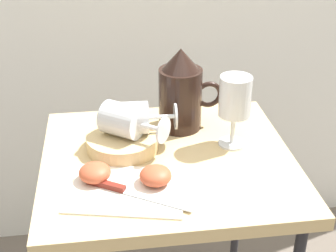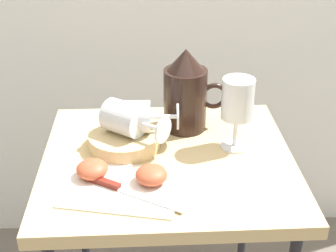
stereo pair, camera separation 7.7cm
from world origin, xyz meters
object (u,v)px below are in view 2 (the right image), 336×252
at_px(table, 168,184).
at_px(basket_tray, 124,140).
at_px(pitcher, 186,97).
at_px(wine_glass_tipped_far, 126,119).
at_px(apple_half_left, 92,169).
at_px(knife, 117,187).
at_px(wine_glass_tipped_near, 135,117).
at_px(wine_glass_upright, 237,103).
at_px(apple_half_right, 151,175).

bearing_deg(table, basket_tray, 152.77).
relative_size(pitcher, wine_glass_tipped_far, 1.26).
bearing_deg(wine_glass_tipped_far, apple_half_left, -118.85).
bearing_deg(knife, wine_glass_tipped_near, 78.66).
xyz_separation_m(apple_half_left, knife, (0.05, -0.05, -0.01)).
height_order(pitcher, wine_glass_tipped_far, pitcher).
bearing_deg(apple_half_left, table, 24.25).
height_order(pitcher, knife, pitcher).
relative_size(wine_glass_upright, apple_half_right, 2.58).
relative_size(pitcher, apple_half_left, 3.10).
bearing_deg(wine_glass_upright, table, -166.61).
xyz_separation_m(basket_tray, wine_glass_tipped_near, (0.03, 0.01, 0.06)).
distance_m(wine_glass_tipped_near, wine_glass_tipped_far, 0.02).
distance_m(table, wine_glass_tipped_near, 0.17).
bearing_deg(basket_tray, wine_glass_tipped_near, 21.26).
xyz_separation_m(wine_glass_upright, apple_half_right, (-0.20, -0.14, -0.09)).
height_order(wine_glass_upright, knife, wine_glass_upright).
bearing_deg(table, apple_half_right, -111.34).
height_order(table, pitcher, pitcher).
bearing_deg(pitcher, basket_tray, -149.43).
bearing_deg(wine_glass_tipped_far, basket_tray, -162.65).
xyz_separation_m(table, apple_half_left, (-0.16, -0.07, 0.09)).
distance_m(pitcher, wine_glass_tipped_near, 0.14).
relative_size(wine_glass_tipped_near, knife, 0.71).
xyz_separation_m(wine_glass_upright, wine_glass_tipped_far, (-0.25, 0.02, -0.04)).
height_order(basket_tray, knife, basket_tray).
bearing_deg(apple_half_right, wine_glass_tipped_far, 109.29).
bearing_deg(wine_glass_tipped_near, pitcher, 32.41).
distance_m(wine_glass_upright, wine_glass_tipped_far, 0.25).
distance_m(wine_glass_upright, apple_half_right, 0.26).
bearing_deg(wine_glass_upright, apple_half_left, -160.91).
height_order(pitcher, apple_half_left, pitcher).
bearing_deg(pitcher, apple_half_left, -135.10).
relative_size(wine_glass_upright, wine_glass_tipped_far, 1.05).
xyz_separation_m(wine_glass_tipped_far, apple_half_right, (0.05, -0.15, -0.05)).
height_order(basket_tray, pitcher, pitcher).
height_order(basket_tray, wine_glass_tipped_near, wine_glass_tipped_near).
relative_size(basket_tray, wine_glass_tipped_near, 1.13).
relative_size(apple_half_left, apple_half_right, 1.00).
relative_size(pitcher, wine_glass_tipped_near, 1.41).
bearing_deg(knife, table, 48.21).
bearing_deg(wine_glass_tipped_far, apple_half_right, -70.71).
bearing_deg(apple_half_left, wine_glass_tipped_far, 61.15).
bearing_deg(apple_half_right, wine_glass_tipped_near, 101.33).
distance_m(wine_glass_tipped_near, apple_half_left, 0.17).
xyz_separation_m(pitcher, knife, (-0.16, -0.26, -0.07)).
bearing_deg(wine_glass_tipped_near, wine_glass_tipped_far, -157.74).
bearing_deg(apple_half_left, basket_tray, 62.81).
bearing_deg(wine_glass_tipped_far, knife, -95.07).
height_order(table, basket_tray, basket_tray).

